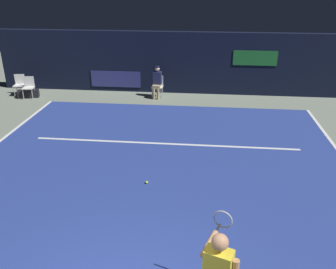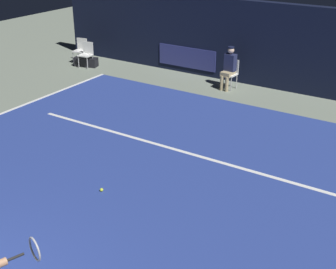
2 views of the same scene
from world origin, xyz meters
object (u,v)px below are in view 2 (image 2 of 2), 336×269
(line_judge_on_chair, at_px, (229,67))
(courtside_chair_near, at_px, (86,53))
(courtside_chair_far, at_px, (81,49))
(tennis_ball, at_px, (102,190))
(equipment_bag, at_px, (86,62))

(line_judge_on_chair, height_order, courtside_chair_near, line_judge_on_chair)
(courtside_chair_near, bearing_deg, courtside_chair_far, 150.79)
(courtside_chair_far, distance_m, tennis_ball, 9.31)
(courtside_chair_near, distance_m, equipment_bag, 0.35)
(courtside_chair_far, xyz_separation_m, tennis_ball, (6.53, -6.61, -0.46))
(equipment_bag, bearing_deg, courtside_chair_far, 134.13)
(tennis_ball, bearing_deg, courtside_chair_near, 133.50)
(line_judge_on_chair, distance_m, tennis_ball, 6.93)
(courtside_chair_far, bearing_deg, line_judge_on_chair, 2.50)
(line_judge_on_chair, relative_size, courtside_chair_near, 1.50)
(courtside_chair_far, bearing_deg, equipment_bag, -30.38)
(courtside_chair_far, relative_size, tennis_ball, 12.94)
(line_judge_on_chair, relative_size, equipment_bag, 1.57)
(courtside_chair_near, bearing_deg, equipment_bag, 158.83)
(courtside_chair_far, bearing_deg, tennis_ball, -45.33)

